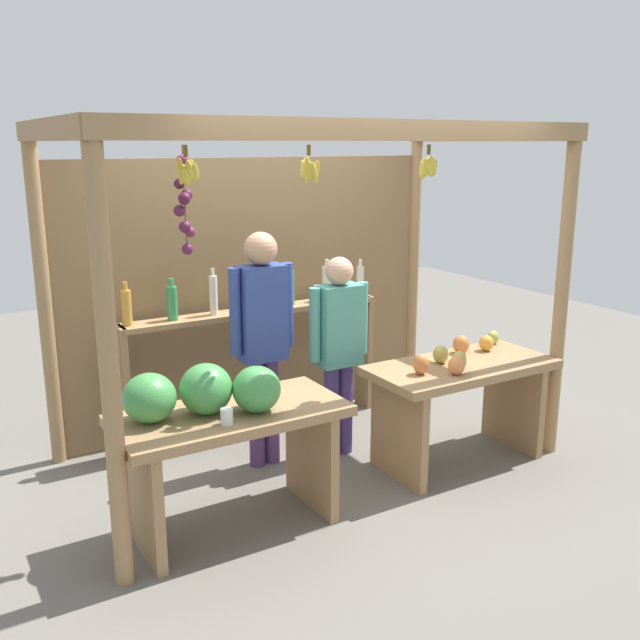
% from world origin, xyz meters
% --- Properties ---
extents(ground_plane, '(12.00, 12.00, 0.00)m').
position_xyz_m(ground_plane, '(0.00, 0.00, 0.00)').
color(ground_plane, slate).
rests_on(ground_plane, ground).
extents(market_stall, '(3.34, 1.82, 2.39)m').
position_xyz_m(market_stall, '(-0.01, 0.41, 1.37)').
color(market_stall, '#99754C').
rests_on(market_stall, ground).
extents(fruit_counter_left, '(1.35, 0.64, 1.04)m').
position_xyz_m(fruit_counter_left, '(-0.96, -0.64, 0.69)').
color(fruit_counter_left, '#99754C').
rests_on(fruit_counter_left, ground).
extents(fruit_counter_right, '(1.35, 0.64, 0.89)m').
position_xyz_m(fruit_counter_right, '(0.89, -0.64, 0.57)').
color(fruit_counter_right, '#99754C').
rests_on(fruit_counter_right, ground).
extents(bottle_shelf_unit, '(2.15, 0.22, 1.36)m').
position_xyz_m(bottle_shelf_unit, '(-0.12, 0.64, 0.81)').
color(bottle_shelf_unit, '#99754C').
rests_on(bottle_shelf_unit, ground).
extents(vendor_man, '(0.48, 0.23, 1.68)m').
position_xyz_m(vendor_man, '(-0.34, 0.05, 1.02)').
color(vendor_man, '#54356A').
rests_on(vendor_man, ground).
extents(vendor_woman, '(0.48, 0.20, 1.49)m').
position_xyz_m(vendor_woman, '(0.21, -0.08, 0.88)').
color(vendor_woman, '#463379').
rests_on(vendor_woman, ground).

